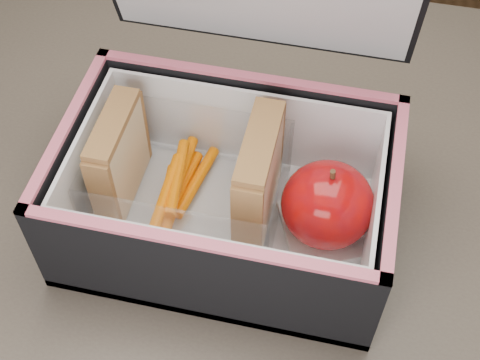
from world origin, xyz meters
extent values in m
cube|color=brown|center=(0.00, 0.00, 0.73)|extent=(1.20, 0.80, 0.03)
cube|color=#382D26|center=(-0.55, 0.35, 0.36)|extent=(0.05, 0.05, 0.72)
cube|color=tan|center=(-0.16, 0.02, 0.81)|extent=(0.01, 0.08, 0.09)
cube|color=#B85666|center=(-0.15, 0.02, 0.81)|extent=(0.01, 0.08, 0.08)
cube|color=tan|center=(-0.14, 0.02, 0.81)|extent=(0.01, 0.08, 0.09)
cube|color=brown|center=(-0.15, 0.02, 0.86)|extent=(0.02, 0.09, 0.01)
cube|color=tan|center=(-0.03, 0.02, 0.82)|extent=(0.01, 0.09, 0.10)
cube|color=#B85666|center=(-0.02, 0.02, 0.81)|extent=(0.01, 0.09, 0.09)
cube|color=tan|center=(-0.01, 0.02, 0.82)|extent=(0.01, 0.09, 0.10)
cube|color=brown|center=(-0.02, 0.02, 0.87)|extent=(0.03, 0.10, 0.01)
cylinder|color=#F96B00|center=(-0.08, 0.04, 0.77)|extent=(0.03, 0.09, 0.01)
cylinder|color=#F96B00|center=(-0.10, 0.00, 0.78)|extent=(0.02, 0.09, 0.01)
cylinder|color=#F96B00|center=(-0.10, 0.00, 0.79)|extent=(0.01, 0.09, 0.01)
cylinder|color=#F96B00|center=(-0.10, 0.03, 0.77)|extent=(0.02, 0.09, 0.01)
cylinder|color=#F96B00|center=(-0.10, 0.03, 0.78)|extent=(0.01, 0.09, 0.01)
cylinder|color=#F96B00|center=(-0.10, 0.02, 0.79)|extent=(0.02, 0.09, 0.01)
cylinder|color=#F96B00|center=(-0.10, 0.01, 0.77)|extent=(0.01, 0.09, 0.01)
cylinder|color=#F96B00|center=(-0.10, 0.00, 0.78)|extent=(0.02, 0.09, 0.01)
cube|color=white|center=(0.04, 0.01, 0.77)|extent=(0.10, 0.10, 0.01)
ellipsoid|color=maroon|center=(0.04, 0.01, 0.81)|extent=(0.10, 0.10, 0.08)
cylinder|color=#4C301B|center=(0.04, 0.01, 0.85)|extent=(0.01, 0.01, 0.01)
camera|label=1|loc=(0.04, -0.34, 1.28)|focal=50.00mm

